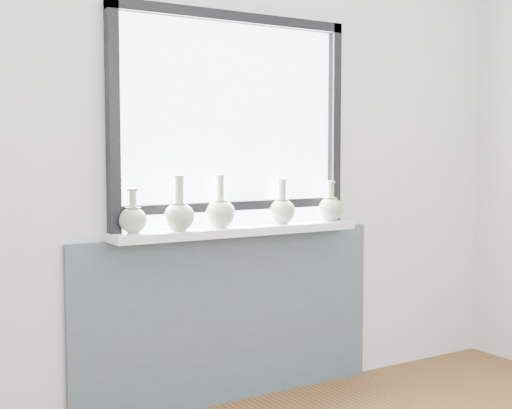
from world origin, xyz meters
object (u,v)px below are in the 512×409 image
windowsill (239,231)px  vase_e (330,208)px  vase_a (133,219)px  vase_b (179,214)px  vase_d (282,209)px  vase_c (220,212)px

windowsill → vase_e: bearing=-0.8°
vase_a → vase_b: bearing=-4.8°
vase_b → vase_d: bearing=2.5°
vase_a → vase_e: bearing=-0.4°
vase_b → vase_d: (0.59, 0.03, -0.01)m
windowsill → vase_e: vase_e is taller
vase_b → vase_d: size_ratio=1.13×
vase_e → vase_a: bearing=179.6°
windowsill → vase_d: (0.26, 0.01, 0.09)m
windowsill → vase_c: (-0.10, 0.00, 0.10)m
vase_b → vase_e: 0.89m
windowsill → vase_e: 0.57m
vase_c → vase_d: 0.36m
windowsill → vase_a: bearing=-179.9°
vase_a → vase_b: size_ratio=0.79×
vase_c → windowsill: bearing=-2.5°
vase_e → windowsill: bearing=179.2°
windowsill → vase_a: (-0.56, -0.00, 0.09)m
vase_e → vase_b: bearing=-179.2°
vase_a → vase_d: vase_d is taller
vase_d → vase_a: bearing=-179.5°
windowsill → vase_a: size_ratio=6.44×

